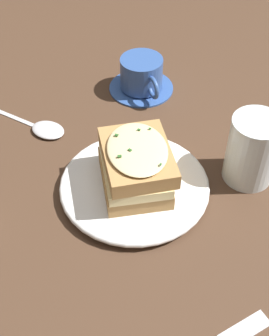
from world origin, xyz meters
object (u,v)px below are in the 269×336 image
(water_glass, at_px, (252,150))
(spoon, at_px, (44,128))
(dinner_plate, at_px, (134,186))
(teacup_with_saucer, at_px, (142,76))
(sandwich, at_px, (136,166))

(water_glass, xyz_separation_m, spoon, (-0.30, -0.20, -0.05))
(dinner_plate, bearing_deg, spoon, -170.31)
(teacup_with_saucer, bearing_deg, sandwich, -25.93)
(dinner_plate, height_order, spoon, dinner_plate)
(teacup_with_saucer, bearing_deg, dinner_plate, -26.31)
(sandwich, distance_m, water_glass, 0.18)
(water_glass, distance_m, spoon, 0.36)
(dinner_plate, bearing_deg, sandwich, 52.99)
(dinner_plate, relative_size, spoon, 1.32)
(sandwich, distance_m, teacup_with_saucer, 0.26)
(sandwich, bearing_deg, dinner_plate, -127.01)
(dinner_plate, height_order, sandwich, sandwich)
(sandwich, bearing_deg, water_glass, 61.53)
(teacup_with_saucer, relative_size, water_glass, 1.20)
(teacup_with_saucer, xyz_separation_m, spoon, (-0.01, -0.21, -0.03))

